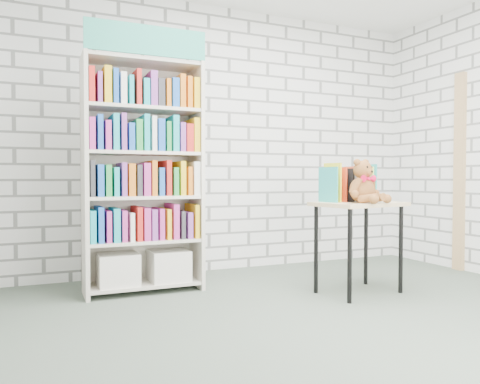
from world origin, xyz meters
name	(u,v)px	position (x,y,z in m)	size (l,w,h in m)	color
ground	(339,319)	(0.00, 0.00, 0.00)	(4.50, 4.50, 0.00)	#475447
room_shell	(340,61)	(0.00, 0.00, 1.78)	(4.52, 4.02, 2.81)	silver
bookshelf	(143,174)	(-1.07, 1.36, 1.02)	(1.00, 0.39, 2.24)	beige
display_table	(359,215)	(0.60, 0.56, 0.67)	(0.79, 0.61, 0.78)	#D2B37E
table_books	(349,184)	(0.58, 0.68, 0.93)	(0.53, 0.30, 0.30)	teal
teddy_bear	(364,185)	(0.57, 0.44, 0.93)	(0.33, 0.32, 0.36)	brown
door_trim	(459,172)	(2.23, 0.95, 1.05)	(0.05, 0.12, 2.10)	tan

